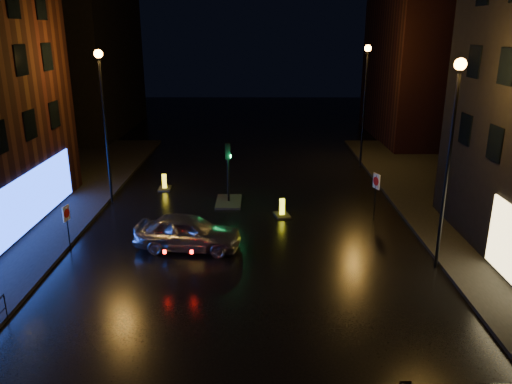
% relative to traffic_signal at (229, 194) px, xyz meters
% --- Properties ---
extents(ground, '(120.00, 120.00, 0.00)m').
position_rel_traffic_signal_xyz_m(ground, '(1.20, -14.00, -0.50)').
color(ground, black).
rests_on(ground, ground).
extents(building_far_left, '(8.00, 16.00, 14.00)m').
position_rel_traffic_signal_xyz_m(building_far_left, '(-14.80, 21.00, 6.50)').
color(building_far_left, black).
rests_on(building_far_left, ground).
extents(building_far_right, '(8.00, 14.00, 12.00)m').
position_rel_traffic_signal_xyz_m(building_far_right, '(16.20, 18.00, 5.50)').
color(building_far_right, black).
rests_on(building_far_right, ground).
extents(street_lamp_lfar, '(0.44, 0.44, 8.37)m').
position_rel_traffic_signal_xyz_m(street_lamp_lfar, '(-6.60, -0.00, 5.06)').
color(street_lamp_lfar, black).
rests_on(street_lamp_lfar, ground).
extents(street_lamp_rnear, '(0.44, 0.44, 8.37)m').
position_rel_traffic_signal_xyz_m(street_lamp_rnear, '(9.00, -8.00, 5.06)').
color(street_lamp_rnear, black).
rests_on(street_lamp_rnear, ground).
extents(street_lamp_rfar, '(0.44, 0.44, 8.37)m').
position_rel_traffic_signal_xyz_m(street_lamp_rfar, '(9.00, 8.00, 5.06)').
color(street_lamp_rfar, black).
rests_on(street_lamp_rfar, ground).
extents(traffic_signal, '(1.40, 2.40, 3.45)m').
position_rel_traffic_signal_xyz_m(traffic_signal, '(0.00, 0.00, 0.00)').
color(traffic_signal, black).
rests_on(traffic_signal, ground).
extents(silver_hatchback, '(4.88, 2.45, 1.60)m').
position_rel_traffic_signal_xyz_m(silver_hatchback, '(-1.45, -6.19, 0.30)').
color(silver_hatchback, '#B2B5BA').
rests_on(silver_hatchback, ground).
extents(bollard_near, '(0.94, 1.21, 0.94)m').
position_rel_traffic_signal_xyz_m(bollard_near, '(2.92, -2.07, -0.30)').
color(bollard_near, black).
rests_on(bollard_near, ground).
extents(bollard_far, '(0.77, 1.12, 0.95)m').
position_rel_traffic_signal_xyz_m(bollard_far, '(-4.07, 2.51, -0.29)').
color(bollard_far, black).
rests_on(bollard_far, ground).
extents(road_sign_left, '(0.14, 0.50, 2.07)m').
position_rel_traffic_signal_xyz_m(road_sign_left, '(-6.70, -6.35, 1.05)').
color(road_sign_left, black).
rests_on(road_sign_left, ground).
extents(road_sign_right, '(0.24, 0.56, 2.39)m').
position_rel_traffic_signal_xyz_m(road_sign_right, '(7.70, -2.33, 1.29)').
color(road_sign_right, black).
rests_on(road_sign_right, ground).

